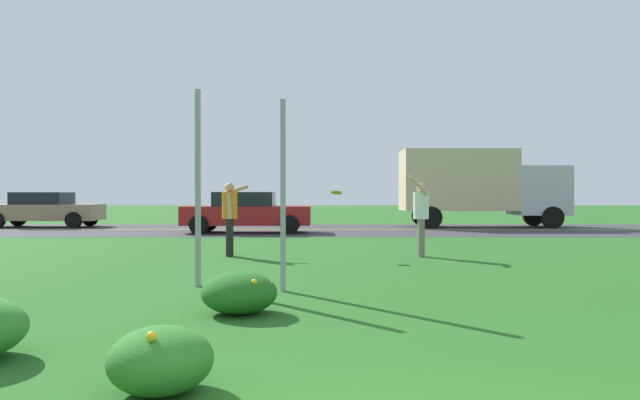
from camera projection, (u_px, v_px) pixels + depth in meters
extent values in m
plane|color=#26601E|center=(351.00, 259.00, 13.26)|extent=(120.00, 120.00, 0.00)
cube|color=#38383A|center=(337.00, 230.00, 23.96)|extent=(120.00, 8.32, 0.01)
cube|color=yellow|center=(337.00, 229.00, 23.96)|extent=(120.00, 0.16, 0.00)
sphere|color=yellow|center=(5.00, 308.00, 5.22)|extent=(0.07, 0.07, 0.07)
ellipsoid|color=#23661E|center=(239.00, 293.00, 7.21)|extent=(0.88, 0.89, 0.49)
sphere|color=yellow|center=(255.00, 281.00, 7.42)|extent=(0.08, 0.08, 0.08)
sphere|color=yellow|center=(253.00, 282.00, 6.96)|extent=(0.07, 0.07, 0.07)
sphere|color=yellow|center=(219.00, 286.00, 7.08)|extent=(0.07, 0.07, 0.07)
sphere|color=yellow|center=(233.00, 278.00, 7.35)|extent=(0.07, 0.07, 0.07)
sphere|color=yellow|center=(270.00, 283.00, 7.20)|extent=(0.05, 0.05, 0.05)
sphere|color=yellow|center=(251.00, 288.00, 7.21)|extent=(0.07, 0.07, 0.07)
ellipsoid|color=#2D7526|center=(160.00, 360.00, 4.33)|extent=(0.74, 0.79, 0.47)
sphere|color=gold|center=(178.00, 342.00, 4.36)|extent=(0.07, 0.07, 0.07)
sphere|color=gold|center=(181.00, 339.00, 4.43)|extent=(0.07, 0.07, 0.07)
sphere|color=gold|center=(163.00, 339.00, 4.50)|extent=(0.07, 0.07, 0.07)
sphere|color=gold|center=(149.00, 338.00, 4.48)|extent=(0.05, 0.05, 0.05)
sphere|color=gold|center=(151.00, 337.00, 4.10)|extent=(0.07, 0.07, 0.07)
sphere|color=gold|center=(146.00, 356.00, 4.24)|extent=(0.08, 0.08, 0.08)
sphere|color=gold|center=(136.00, 339.00, 4.56)|extent=(0.05, 0.05, 0.05)
cube|color=#93969B|center=(197.00, 188.00, 9.32)|extent=(0.07, 0.10, 2.96)
cube|color=#93969B|center=(282.00, 195.00, 8.86)|extent=(0.07, 0.10, 2.74)
cylinder|color=orange|center=(229.00, 205.00, 13.79)|extent=(0.34, 0.34, 0.59)
sphere|color=tan|center=(229.00, 187.00, 13.78)|extent=(0.21, 0.21, 0.21)
cylinder|color=black|center=(230.00, 237.00, 13.88)|extent=(0.14, 0.14, 0.84)
cylinder|color=black|center=(228.00, 238.00, 13.71)|extent=(0.14, 0.14, 0.84)
cylinder|color=tan|center=(235.00, 190.00, 13.98)|extent=(0.56, 0.10, 0.26)
cylinder|color=tan|center=(228.00, 206.00, 13.59)|extent=(0.11, 0.09, 0.56)
cylinder|color=silver|center=(420.00, 206.00, 13.71)|extent=(0.34, 0.34, 0.59)
sphere|color=tan|center=(420.00, 188.00, 13.70)|extent=(0.21, 0.21, 0.21)
cylinder|color=#726B5B|center=(421.00, 238.00, 13.63)|extent=(0.14, 0.14, 0.84)
cylinder|color=#726B5B|center=(420.00, 238.00, 13.80)|extent=(0.14, 0.14, 0.84)
cylinder|color=tan|center=(418.00, 185.00, 13.51)|extent=(0.47, 0.10, 0.45)
cylinder|color=tan|center=(418.00, 206.00, 13.90)|extent=(0.11, 0.09, 0.56)
cylinder|color=orange|center=(336.00, 192.00, 13.54)|extent=(0.25, 0.24, 0.09)
torus|color=orange|center=(336.00, 193.00, 13.54)|extent=(0.25, 0.24, 0.09)
cube|color=#937F60|center=(44.00, 212.00, 25.81)|extent=(4.50, 1.82, 0.66)
cube|color=black|center=(42.00, 199.00, 25.81)|extent=(2.10, 1.64, 0.52)
cylinder|color=black|center=(89.00, 218.00, 26.71)|extent=(0.66, 0.22, 0.66)
cylinder|color=black|center=(73.00, 220.00, 24.93)|extent=(0.66, 0.22, 0.66)
cylinder|color=black|center=(17.00, 218.00, 26.70)|extent=(0.66, 0.22, 0.66)
cube|color=maroon|center=(247.00, 215.00, 22.08)|extent=(4.50, 1.82, 0.66)
cube|color=black|center=(244.00, 199.00, 22.07)|extent=(2.10, 1.64, 0.52)
cylinder|color=black|center=(291.00, 222.00, 22.97)|extent=(0.66, 0.22, 0.66)
cylinder|color=black|center=(289.00, 225.00, 21.19)|extent=(0.66, 0.22, 0.66)
cylinder|color=black|center=(208.00, 222.00, 22.97)|extent=(0.66, 0.22, 0.66)
cylinder|color=black|center=(198.00, 225.00, 21.19)|extent=(0.66, 0.22, 0.66)
cube|color=#B7BABF|center=(537.00, 191.00, 25.83)|extent=(2.10, 2.30, 2.00)
cube|color=#CCBC8C|center=(457.00, 180.00, 25.82)|extent=(4.60, 2.30, 2.50)
cylinder|color=black|center=(533.00, 216.00, 26.94)|extent=(0.88, 0.26, 0.88)
cylinder|color=black|center=(552.00, 218.00, 24.74)|extent=(0.88, 0.26, 0.88)
cylinder|color=black|center=(421.00, 216.00, 26.93)|extent=(0.88, 0.26, 0.88)
cylinder|color=black|center=(430.00, 218.00, 24.73)|extent=(0.88, 0.26, 0.88)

